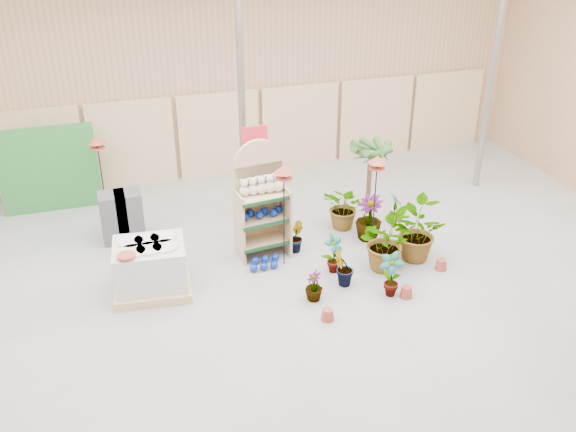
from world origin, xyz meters
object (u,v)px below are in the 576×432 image
at_px(pallet_stack, 151,268).
at_px(potted_plant_2, 383,241).
at_px(display_shelf, 260,203).
at_px(bird_table_front, 284,173).

relative_size(pallet_stack, potted_plant_2, 1.27).
bearing_deg(pallet_stack, potted_plant_2, -1.14).
bearing_deg(pallet_stack, display_shelf, 24.71).
relative_size(display_shelf, potted_plant_2, 2.05).
bearing_deg(potted_plant_2, display_shelf, 148.00).
xyz_separation_m(pallet_stack, bird_table_front, (2.41, 0.17, 1.37)).
distance_m(display_shelf, potted_plant_2, 2.35).
xyz_separation_m(display_shelf, pallet_stack, (-2.13, -0.74, -0.55)).
bearing_deg(potted_plant_2, bird_table_front, 158.89).
bearing_deg(potted_plant_2, pallet_stack, 173.35).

